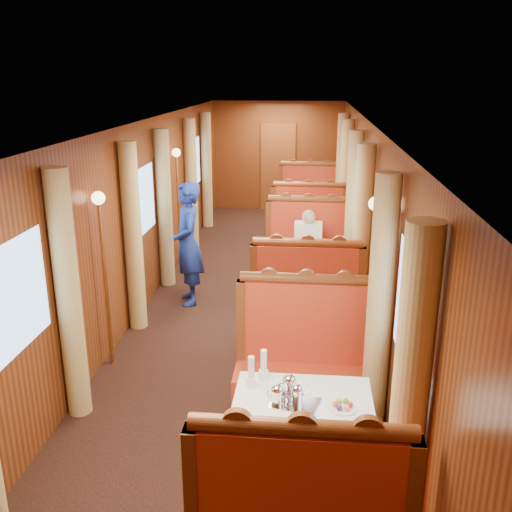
# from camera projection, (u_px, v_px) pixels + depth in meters

# --- Properties ---
(floor) EXTENTS (3.00, 12.00, 0.01)m
(floor) POSITION_uv_depth(u_px,v_px,m) (252.00, 306.00, 7.93)
(floor) COLOR black
(floor) RESTS_ON ground
(ceiling) EXTENTS (3.00, 12.00, 0.01)m
(ceiling) POSITION_uv_depth(u_px,v_px,m) (252.00, 123.00, 7.17)
(ceiling) COLOR silver
(ceiling) RESTS_ON wall_left
(wall_far) EXTENTS (3.00, 0.01, 2.50)m
(wall_far) POSITION_uv_depth(u_px,v_px,m) (278.00, 156.00, 13.24)
(wall_far) COLOR brown
(wall_far) RESTS_ON floor
(wall_left) EXTENTS (0.01, 12.00, 2.50)m
(wall_left) POSITION_uv_depth(u_px,v_px,m) (141.00, 217.00, 7.69)
(wall_left) COLOR brown
(wall_left) RESTS_ON floor
(wall_right) EXTENTS (0.01, 12.00, 2.50)m
(wall_right) POSITION_uv_depth(u_px,v_px,m) (366.00, 222.00, 7.42)
(wall_right) COLOR brown
(wall_right) RESTS_ON floor
(doorway_far) EXTENTS (0.80, 0.04, 2.00)m
(doorway_far) POSITION_uv_depth(u_px,v_px,m) (278.00, 167.00, 13.28)
(doorway_far) COLOR brown
(doorway_far) RESTS_ON floor
(table_near) EXTENTS (1.05, 0.72, 0.75)m
(table_near) POSITION_uv_depth(u_px,v_px,m) (302.00, 440.00, 4.44)
(table_near) COLOR white
(table_near) RESTS_ON floor
(banquette_near_aft) EXTENTS (1.30, 0.55, 1.34)m
(banquette_near_aft) POSITION_uv_depth(u_px,v_px,m) (304.00, 370.00, 5.38)
(banquette_near_aft) COLOR #AB1413
(banquette_near_aft) RESTS_ON floor
(table_mid) EXTENTS (1.05, 0.72, 0.75)m
(table_mid) POSITION_uv_depth(u_px,v_px,m) (307.00, 283.00, 7.75)
(table_mid) COLOR white
(table_mid) RESTS_ON floor
(banquette_mid_fwd) EXTENTS (1.30, 0.55, 1.34)m
(banquette_mid_fwd) POSITION_uv_depth(u_px,v_px,m) (306.00, 309.00, 6.78)
(banquette_mid_fwd) COLOR #AB1413
(banquette_mid_fwd) RESTS_ON floor
(banquette_mid_aft) EXTENTS (1.30, 0.55, 1.34)m
(banquette_mid_aft) POSITION_uv_depth(u_px,v_px,m) (307.00, 257.00, 8.70)
(banquette_mid_aft) COLOR #AB1413
(banquette_mid_aft) RESTS_ON floor
(table_far) EXTENTS (1.05, 0.72, 0.75)m
(table_far) POSITION_uv_depth(u_px,v_px,m) (309.00, 220.00, 11.07)
(table_far) COLOR white
(table_far) RESTS_ON floor
(banquette_far_fwd) EXTENTS (1.30, 0.55, 1.34)m
(banquette_far_fwd) POSITION_uv_depth(u_px,v_px,m) (308.00, 231.00, 10.09)
(banquette_far_fwd) COLOR #AB1413
(banquette_far_fwd) RESTS_ON floor
(banquette_far_aft) EXTENTS (1.30, 0.55, 1.34)m
(banquette_far_aft) POSITION_uv_depth(u_px,v_px,m) (309.00, 206.00, 12.01)
(banquette_far_aft) COLOR #AB1413
(banquette_far_aft) RESTS_ON floor
(tea_tray) EXTENTS (0.40, 0.34, 0.01)m
(tea_tray) POSITION_uv_depth(u_px,v_px,m) (295.00, 403.00, 4.24)
(tea_tray) COLOR silver
(tea_tray) RESTS_ON table_near
(teapot_left) EXTENTS (0.18, 0.15, 0.13)m
(teapot_left) POSITION_uv_depth(u_px,v_px,m) (277.00, 397.00, 4.21)
(teapot_left) COLOR silver
(teapot_left) RESTS_ON tea_tray
(teapot_right) EXTENTS (0.17, 0.14, 0.12)m
(teapot_right) POSITION_uv_depth(u_px,v_px,m) (297.00, 396.00, 4.23)
(teapot_right) COLOR silver
(teapot_right) RESTS_ON tea_tray
(teapot_back) EXTENTS (0.20, 0.17, 0.14)m
(teapot_back) POSITION_uv_depth(u_px,v_px,m) (289.00, 388.00, 4.33)
(teapot_back) COLOR silver
(teapot_back) RESTS_ON tea_tray
(fruit_plate) EXTENTS (0.22, 0.22, 0.05)m
(fruit_plate) POSITION_uv_depth(u_px,v_px,m) (342.00, 406.00, 4.18)
(fruit_plate) COLOR white
(fruit_plate) RESTS_ON table_near
(cup_inboard) EXTENTS (0.08, 0.08, 0.26)m
(cup_inboard) POSITION_uv_depth(u_px,v_px,m) (251.00, 375.00, 4.44)
(cup_inboard) COLOR white
(cup_inboard) RESTS_ON table_near
(cup_outboard) EXTENTS (0.08, 0.08, 0.26)m
(cup_outboard) POSITION_uv_depth(u_px,v_px,m) (264.00, 368.00, 4.54)
(cup_outboard) COLOR white
(cup_outboard) RESTS_ON table_near
(rose_vase_mid) EXTENTS (0.06, 0.06, 0.36)m
(rose_vase_mid) POSITION_uv_depth(u_px,v_px,m) (305.00, 244.00, 7.57)
(rose_vase_mid) COLOR silver
(rose_vase_mid) RESTS_ON table_mid
(rose_vase_far) EXTENTS (0.06, 0.06, 0.36)m
(rose_vase_far) POSITION_uv_depth(u_px,v_px,m) (308.00, 192.00, 10.92)
(rose_vase_far) COLOR silver
(rose_vase_far) RESTS_ON table_far
(window_left_near) EXTENTS (0.01, 1.20, 0.90)m
(window_left_near) POSITION_uv_depth(u_px,v_px,m) (9.00, 302.00, 4.31)
(window_left_near) COLOR #81ADE3
(window_left_near) RESTS_ON wall_left
(curtain_left_near_b) EXTENTS (0.22, 0.22, 2.35)m
(curtain_left_near_b) POSITION_uv_depth(u_px,v_px,m) (68.00, 298.00, 5.12)
(curtain_left_near_b) COLOR tan
(curtain_left_near_b) RESTS_ON floor
(window_right_near) EXTENTS (0.01, 1.20, 0.90)m
(window_right_near) POSITION_uv_depth(u_px,v_px,m) (409.00, 317.00, 4.04)
(window_right_near) COLOR #81ADE3
(window_right_near) RESTS_ON wall_right
(curtain_right_near_a) EXTENTS (0.22, 0.22, 2.35)m
(curtain_right_near_a) POSITION_uv_depth(u_px,v_px,m) (409.00, 412.00, 3.39)
(curtain_right_near_a) COLOR tan
(curtain_right_near_a) RESTS_ON floor
(curtain_right_near_b) EXTENTS (0.22, 0.22, 2.35)m
(curtain_right_near_b) POSITION_uv_depth(u_px,v_px,m) (380.00, 309.00, 4.87)
(curtain_right_near_b) COLOR tan
(curtain_right_near_b) RESTS_ON floor
(window_left_mid) EXTENTS (0.01, 1.20, 0.90)m
(window_left_mid) POSITION_uv_depth(u_px,v_px,m) (142.00, 202.00, 7.62)
(window_left_mid) COLOR #81ADE3
(window_left_mid) RESTS_ON wall_left
(curtain_left_mid_a) EXTENTS (0.22, 0.22, 2.35)m
(curtain_left_mid_a) POSITION_uv_depth(u_px,v_px,m) (133.00, 238.00, 6.96)
(curtain_left_mid_a) COLOR tan
(curtain_left_mid_a) RESTS_ON floor
(curtain_left_mid_b) EXTENTS (0.22, 0.22, 2.35)m
(curtain_left_mid_b) POSITION_uv_depth(u_px,v_px,m) (165.00, 209.00, 8.44)
(curtain_left_mid_b) COLOR tan
(curtain_left_mid_b) RESTS_ON floor
(window_right_mid) EXTENTS (0.01, 1.20, 0.90)m
(window_right_mid) POSITION_uv_depth(u_px,v_px,m) (366.00, 207.00, 7.36)
(window_right_mid) COLOR #81ADE3
(window_right_mid) RESTS_ON wall_right
(curtain_right_mid_a) EXTENTS (0.22, 0.22, 2.35)m
(curtain_right_mid_a) POSITION_uv_depth(u_px,v_px,m) (361.00, 244.00, 6.71)
(curtain_right_mid_a) COLOR tan
(curtain_right_mid_a) RESTS_ON floor
(curtain_right_mid_b) EXTENTS (0.22, 0.22, 2.35)m
(curtain_right_mid_b) POSITION_uv_depth(u_px,v_px,m) (353.00, 213.00, 8.19)
(curtain_right_mid_b) COLOR tan
(curtain_right_mid_b) RESTS_ON floor
(window_left_far) EXTENTS (0.01, 1.20, 0.90)m
(window_left_far) POSITION_uv_depth(u_px,v_px,m) (194.00, 163.00, 10.94)
(window_left_far) COLOR #81ADE3
(window_left_far) RESTS_ON wall_left
(curtain_left_far_a) EXTENTS (0.22, 0.22, 2.35)m
(curtain_left_far_a) POSITION_uv_depth(u_px,v_px,m) (191.00, 185.00, 10.28)
(curtain_left_far_a) COLOR tan
(curtain_left_far_a) RESTS_ON floor
(curtain_left_far_b) EXTENTS (0.22, 0.22, 2.35)m
(curtain_left_far_b) POSITION_uv_depth(u_px,v_px,m) (207.00, 171.00, 11.76)
(curtain_left_far_b) COLOR tan
(curtain_left_far_b) RESTS_ON floor
(window_right_far) EXTENTS (0.01, 1.20, 0.90)m
(window_right_far) POSITION_uv_depth(u_px,v_px,m) (350.00, 165.00, 10.67)
(window_right_far) COLOR #81ADE3
(window_right_far) RESTS_ON wall_right
(curtain_right_far_a) EXTENTS (0.22, 0.22, 2.35)m
(curtain_right_far_a) POSITION_uv_depth(u_px,v_px,m) (345.00, 188.00, 10.03)
(curtain_right_far_a) COLOR tan
(curtain_right_far_a) RESTS_ON floor
(curtain_right_far_b) EXTENTS (0.22, 0.22, 2.35)m
(curtain_right_far_b) POSITION_uv_depth(u_px,v_px,m) (341.00, 173.00, 11.50)
(curtain_right_far_b) COLOR tan
(curtain_right_far_b) RESTS_ON floor
(sconce_left_fore) EXTENTS (0.14, 0.14, 1.95)m
(sconce_left_fore) POSITION_uv_depth(u_px,v_px,m) (102.00, 244.00, 5.98)
(sconce_left_fore) COLOR #BF8C3F
(sconce_left_fore) RESTS_ON floor
(sconce_right_fore) EXTENTS (0.14, 0.14, 1.95)m
(sconce_right_fore) POSITION_uv_depth(u_px,v_px,m) (372.00, 252.00, 5.73)
(sconce_right_fore) COLOR #BF8C3F
(sconce_right_fore) RESTS_ON floor
(sconce_left_aft) EXTENTS (0.14, 0.14, 1.95)m
(sconce_left_aft) POSITION_uv_depth(u_px,v_px,m) (177.00, 183.00, 9.30)
(sconce_left_aft) COLOR #BF8C3F
(sconce_left_aft) RESTS_ON floor
(sconce_right_aft) EXTENTS (0.14, 0.14, 1.95)m
(sconce_right_aft) POSITION_uv_depth(u_px,v_px,m) (351.00, 186.00, 9.04)
(sconce_right_aft) COLOR #BF8C3F
(sconce_right_aft) RESTS_ON floor
(steward) EXTENTS (0.58, 0.72, 1.71)m
(steward) POSITION_uv_depth(u_px,v_px,m) (188.00, 244.00, 7.83)
(steward) COLOR navy
(steward) RESTS_ON floor
(passenger) EXTENTS (0.40, 0.44, 0.76)m
(passenger) POSITION_uv_depth(u_px,v_px,m) (308.00, 242.00, 8.34)
(passenger) COLOR beige
(passenger) RESTS_ON banquette_mid_aft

